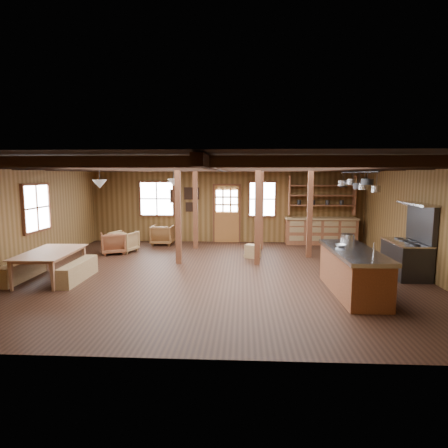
{
  "coord_description": "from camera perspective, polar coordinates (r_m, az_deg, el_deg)",
  "views": [
    {
      "loc": [
        0.61,
        -9.26,
        2.48
      ],
      "look_at": [
        0.09,
        0.77,
        1.16
      ],
      "focal_mm": 30.0,
      "sensor_mm": 36.0,
      "label": 1
    }
  ],
  "objects": [
    {
      "name": "notice_boards",
      "position": [
        13.9,
        -5.77,
        3.99
      ],
      "size": [
        1.08,
        0.03,
        0.9
      ],
      "color": "beige",
      "rests_on": "wall_back"
    },
    {
      "name": "ceiling_joists",
      "position": [
        9.46,
        -0.73,
        8.71
      ],
      "size": [
        9.8,
        8.82,
        0.18
      ],
      "color": "black",
      "rests_on": "ceiling"
    },
    {
      "name": "bench_wall",
      "position": [
        10.19,
        -28.39,
        -6.22
      ],
      "size": [
        0.31,
        1.63,
        0.45
      ],
      "primitive_type": "cube",
      "color": "brown",
      "rests_on": "floor"
    },
    {
      "name": "window_back_left",
      "position": [
        14.11,
        -10.2,
        3.81
      ],
      "size": [
        1.32,
        0.06,
        1.32
      ],
      "color": "white",
      "rests_on": "wall_back"
    },
    {
      "name": "pot_rack",
      "position": [
        10.01,
        19.42,
        5.9
      ],
      "size": [
        0.43,
        3.0,
        0.46
      ],
      "color": "#2C2C2E",
      "rests_on": "ceiling"
    },
    {
      "name": "back_counter",
      "position": [
        13.88,
        14.54,
        -0.53
      ],
      "size": [
        2.55,
        0.6,
        2.45
      ],
      "color": "brown",
      "rests_on": "floor"
    },
    {
      "name": "room",
      "position": [
        9.34,
        -0.78,
        0.86
      ],
      "size": [
        10.04,
        9.04,
        2.84
      ],
      "color": "black",
      "rests_on": "ground"
    },
    {
      "name": "step_stool",
      "position": [
        11.29,
        4.37,
        -4.16
      ],
      "size": [
        0.55,
        0.48,
        0.4
      ],
      "primitive_type": "cube",
      "rotation": [
        0.0,
        0.0,
        -0.41
      ],
      "color": "brown",
      "rests_on": "floor"
    },
    {
      "name": "back_door",
      "position": [
        13.81,
        0.42,
        0.85
      ],
      "size": [
        1.02,
        0.08,
        2.15
      ],
      "color": "brown",
      "rests_on": "floor"
    },
    {
      "name": "counter_pot",
      "position": [
        9.08,
        18.3,
        -2.05
      ],
      "size": [
        0.31,
        0.31,
        0.19
      ],
      "primitive_type": "cylinder",
      "color": "#B7B9BE",
      "rests_on": "kitchen_island"
    },
    {
      "name": "commercial_range",
      "position": [
        10.23,
        26.25,
        -3.89
      ],
      "size": [
        0.78,
        1.46,
        1.81
      ],
      "color": "#2C2C2E",
      "rests_on": "floor"
    },
    {
      "name": "window_left",
      "position": [
        11.27,
        -26.68,
        2.22
      ],
      "size": [
        0.14,
        1.24,
        1.32
      ],
      "color": "white",
      "rests_on": "wall_back"
    },
    {
      "name": "armchair_a",
      "position": [
        12.34,
        -16.53,
        -2.81
      ],
      "size": [
        0.96,
        0.97,
        0.68
      ],
      "primitive_type": "imported",
      "rotation": [
        0.0,
        0.0,
        3.54
      ],
      "color": "brown",
      "rests_on": "floor"
    },
    {
      "name": "bench_aisle",
      "position": [
        9.55,
        -21.33,
        -6.69
      ],
      "size": [
        0.3,
        1.62,
        0.45
      ],
      "primitive_type": "cube",
      "color": "brown",
      "rests_on": "floor"
    },
    {
      "name": "pendant_lamps",
      "position": [
        10.65,
        -12.67,
        6.09
      ],
      "size": [
        1.86,
        2.36,
        0.66
      ],
      "color": "#2C2C2E",
      "rests_on": "ceiling"
    },
    {
      "name": "armchair_c",
      "position": [
        12.52,
        -14.97,
        -2.6
      ],
      "size": [
        0.91,
        0.92,
        0.68
      ],
      "primitive_type": "imported",
      "rotation": [
        0.0,
        0.0,
        2.86
      ],
      "color": "olive",
      "rests_on": "floor"
    },
    {
      "name": "window_back_right",
      "position": [
        13.76,
        5.85,
        3.8
      ],
      "size": [
        1.02,
        0.06,
        1.32
      ],
      "color": "white",
      "rests_on": "wall_back"
    },
    {
      "name": "dining_table",
      "position": [
        9.79,
        -24.66,
        -5.79
      ],
      "size": [
        1.18,
        2.0,
        0.69
      ],
      "primitive_type": "imported",
      "rotation": [
        0.0,
        0.0,
        1.61
      ],
      "color": "#946243",
      "rests_on": "floor"
    },
    {
      "name": "kitchen_island",
      "position": [
        8.32,
        19.05,
        -6.85
      ],
      "size": [
        0.95,
        2.52,
        1.2
      ],
      "rotation": [
        0.0,
        0.0,
        0.03
      ],
      "color": "brown",
      "rests_on": "floor"
    },
    {
      "name": "timber_posts",
      "position": [
        11.39,
        2.51,
        2.05
      ],
      "size": [
        3.95,
        2.35,
        2.8
      ],
      "color": "#472214",
      "rests_on": "floor"
    },
    {
      "name": "bowl",
      "position": [
        8.45,
        17.37,
        -3.15
      ],
      "size": [
        0.27,
        0.27,
        0.06
      ],
      "primitive_type": "imported",
      "rotation": [
        0.0,
        0.0,
        -0.18
      ],
      "color": "silver",
      "rests_on": "kitchen_island"
    },
    {
      "name": "armchair_b",
      "position": [
        13.54,
        -9.37,
        -1.66
      ],
      "size": [
        0.76,
        0.78,
        0.7
      ],
      "primitive_type": "imported",
      "rotation": [
        0.0,
        0.0,
        3.12
      ],
      "color": "brown",
      "rests_on": "floor"
    }
  ]
}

